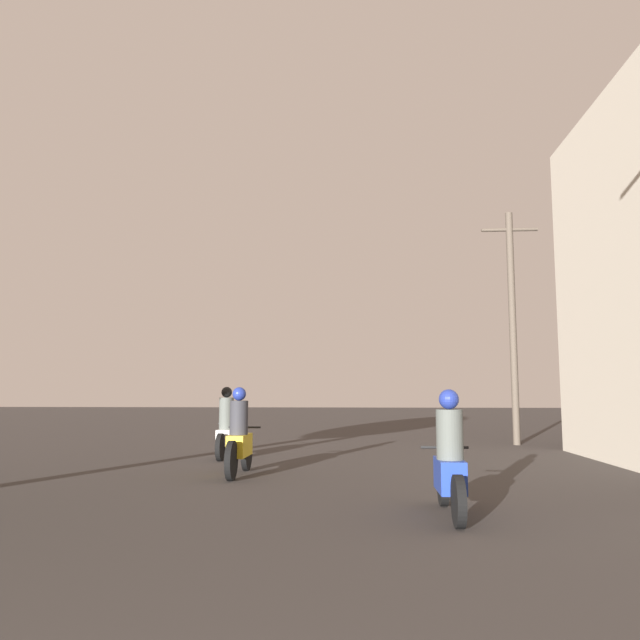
{
  "coord_description": "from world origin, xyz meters",
  "views": [
    {
      "loc": [
        0.86,
        -0.37,
        1.46
      ],
      "look_at": [
        -0.4,
        17.58,
        3.55
      ],
      "focal_mm": 35.0,
      "sensor_mm": 36.0,
      "label": 1
    }
  ],
  "objects_px": {
    "motorcycle_yellow": "(239,440)",
    "utility_pole_far": "(513,321)",
    "motorcycle_blue": "(450,464)",
    "motorcycle_white": "(227,430)"
  },
  "relations": [
    {
      "from": "motorcycle_yellow",
      "to": "motorcycle_white",
      "type": "height_order",
      "value": "motorcycle_white"
    },
    {
      "from": "motorcycle_blue",
      "to": "motorcycle_yellow",
      "type": "relative_size",
      "value": 0.94
    },
    {
      "from": "motorcycle_yellow",
      "to": "utility_pole_far",
      "type": "height_order",
      "value": "utility_pole_far"
    },
    {
      "from": "motorcycle_blue",
      "to": "utility_pole_far",
      "type": "bearing_deg",
      "value": 70.71
    },
    {
      "from": "motorcycle_yellow",
      "to": "utility_pole_far",
      "type": "xyz_separation_m",
      "value": [
        6.46,
        6.87,
        2.86
      ]
    },
    {
      "from": "utility_pole_far",
      "to": "motorcycle_white",
      "type": "bearing_deg",
      "value": -151.24
    },
    {
      "from": "motorcycle_blue",
      "to": "motorcycle_yellow",
      "type": "height_order",
      "value": "motorcycle_yellow"
    },
    {
      "from": "motorcycle_yellow",
      "to": "utility_pole_far",
      "type": "distance_m",
      "value": 9.85
    },
    {
      "from": "motorcycle_blue",
      "to": "motorcycle_white",
      "type": "xyz_separation_m",
      "value": [
        -4.09,
        6.28,
        0.02
      ]
    },
    {
      "from": "motorcycle_blue",
      "to": "motorcycle_yellow",
      "type": "xyz_separation_m",
      "value": [
        -3.23,
        3.42,
        0.01
      ]
    }
  ]
}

